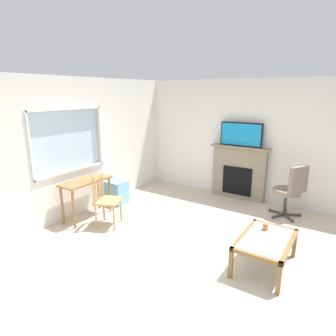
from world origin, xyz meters
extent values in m
cube|color=beige|center=(0.00, 0.00, -0.01)|extent=(6.57, 6.18, 0.02)
cube|color=silver|center=(0.00, 2.59, 0.43)|extent=(5.57, 0.12, 0.85)
cube|color=silver|center=(0.00, 2.59, 2.24)|extent=(5.57, 0.12, 0.54)
cube|color=silver|center=(1.83, 2.59, 1.41)|extent=(1.92, 0.12, 1.12)
cube|color=silver|center=(0.13, 2.60, 1.41)|extent=(1.48, 0.02, 1.12)
cube|color=white|center=(0.13, 2.53, 0.87)|extent=(1.54, 0.06, 0.03)
cube|color=white|center=(0.13, 2.53, 1.96)|extent=(1.54, 0.06, 0.03)
cube|color=white|center=(-0.62, 2.53, 1.41)|extent=(0.03, 0.06, 1.12)
cube|color=white|center=(0.87, 2.53, 1.41)|extent=(0.03, 0.06, 1.12)
cube|color=silver|center=(2.85, 0.00, 1.25)|extent=(0.12, 5.38, 2.51)
cube|color=olive|center=(0.19, 2.24, 0.70)|extent=(0.95, 0.40, 0.03)
cylinder|color=olive|center=(-0.24, 2.09, 0.34)|extent=(0.04, 0.04, 0.69)
cylinder|color=olive|center=(0.61, 2.09, 0.34)|extent=(0.04, 0.04, 0.69)
cylinder|color=olive|center=(-0.24, 2.39, 0.34)|extent=(0.04, 0.04, 0.69)
cylinder|color=olive|center=(0.61, 2.39, 0.34)|extent=(0.04, 0.04, 0.69)
cube|color=tan|center=(0.16, 1.69, 0.45)|extent=(0.54, 0.53, 0.04)
cylinder|color=tan|center=(0.07, 1.47, 0.22)|extent=(0.04, 0.04, 0.43)
cylinder|color=tan|center=(0.38, 1.61, 0.22)|extent=(0.04, 0.04, 0.43)
cylinder|color=tan|center=(-0.05, 1.77, 0.22)|extent=(0.04, 0.04, 0.43)
cylinder|color=tan|center=(0.26, 1.90, 0.22)|extent=(0.04, 0.04, 0.43)
cylinder|color=tan|center=(-0.05, 1.77, 0.68)|extent=(0.04, 0.04, 0.45)
cylinder|color=tan|center=(0.26, 1.90, 0.68)|extent=(0.04, 0.04, 0.45)
cube|color=tan|center=(0.10, 1.84, 0.87)|extent=(0.35, 0.17, 0.06)
cylinder|color=tan|center=(0.01, 1.80, 0.65)|extent=(0.02, 0.02, 0.35)
cylinder|color=tan|center=(0.10, 1.84, 0.65)|extent=(0.02, 0.02, 0.35)
cylinder|color=tan|center=(0.20, 1.88, 0.65)|extent=(0.02, 0.02, 0.35)
cube|color=#72ADDB|center=(1.01, 2.29, 0.24)|extent=(0.35, 0.40, 0.48)
cube|color=gray|center=(2.70, 0.30, 0.55)|extent=(0.18, 1.14, 1.11)
cube|color=black|center=(2.60, 0.30, 0.40)|extent=(0.03, 0.63, 0.61)
cube|color=gray|center=(2.68, 0.30, 1.13)|extent=(0.26, 1.24, 0.04)
cube|color=black|center=(2.68, 0.30, 1.39)|extent=(0.05, 0.88, 0.49)
cube|color=#198CCC|center=(2.65, 0.30, 1.39)|extent=(0.01, 0.83, 0.44)
cylinder|color=#7A6B5B|center=(2.24, -0.77, 0.48)|extent=(0.48, 0.48, 0.09)
cube|color=#7A6B5B|center=(2.13, -0.96, 0.76)|extent=(0.39, 0.27, 0.48)
cylinder|color=#38383D|center=(2.24, -0.77, 0.24)|extent=(0.06, 0.06, 0.42)
cube|color=#38383D|center=(2.11, -0.70, 0.03)|extent=(0.26, 0.17, 0.03)
cylinder|color=#38383D|center=(1.99, -0.63, 0.03)|extent=(0.05, 0.05, 0.05)
cube|color=#38383D|center=(2.13, -0.87, 0.03)|extent=(0.23, 0.21, 0.03)
cylinder|color=#38383D|center=(2.03, -0.96, 0.03)|extent=(0.05, 0.05, 0.05)
cube|color=#38383D|center=(2.29, -0.90, 0.03)|extent=(0.15, 0.27, 0.03)
cylinder|color=#38383D|center=(2.35, -1.03, 0.03)|extent=(0.05, 0.05, 0.05)
cube|color=#38383D|center=(2.38, -0.76, 0.03)|extent=(0.28, 0.06, 0.03)
cylinder|color=#38383D|center=(2.51, -0.75, 0.03)|extent=(0.05, 0.05, 0.05)
cube|color=#38383D|center=(2.27, -0.64, 0.03)|extent=(0.09, 0.28, 0.03)
cylinder|color=#38383D|center=(2.29, -0.50, 0.03)|extent=(0.05, 0.05, 0.05)
cube|color=#8C9E99|center=(0.39, -0.90, 0.40)|extent=(0.88, 0.52, 0.02)
cube|color=brown|center=(0.39, -1.19, 0.39)|extent=(0.98, 0.05, 0.05)
cube|color=brown|center=(0.39, -0.62, 0.39)|extent=(0.98, 0.05, 0.05)
cube|color=brown|center=(-0.08, -0.90, 0.39)|extent=(0.05, 0.62, 0.05)
cube|color=brown|center=(0.85, -0.90, 0.39)|extent=(0.05, 0.62, 0.05)
cube|color=brown|center=(-0.08, -1.19, 0.18)|extent=(0.05, 0.05, 0.36)
cube|color=brown|center=(0.85, -1.19, 0.18)|extent=(0.05, 0.05, 0.36)
cube|color=brown|center=(-0.08, -0.62, 0.18)|extent=(0.05, 0.05, 0.36)
cube|color=brown|center=(0.85, -0.62, 0.18)|extent=(0.05, 0.05, 0.36)
cylinder|color=orange|center=(0.62, -0.83, 0.46)|extent=(0.07, 0.07, 0.09)
camera|label=1|loc=(-3.12, -1.67, 2.24)|focal=30.78mm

